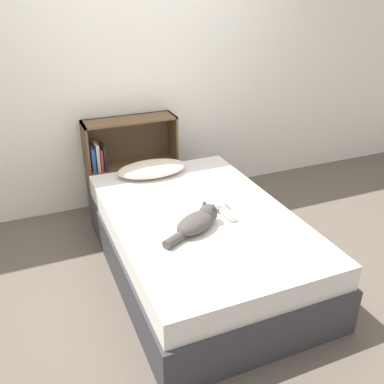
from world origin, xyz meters
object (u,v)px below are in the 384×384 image
Objects in this scene: bed at (200,242)px; cat_dark at (198,221)px; pillow at (152,169)px; bookshelf at (128,162)px; cat_light at (210,197)px.

cat_dark is at bearing -117.88° from bed.
pillow is 0.68× the size of bookshelf.
bed is 2.24× the size of bookshelf.
cat_light is at bearing 38.35° from bed.
bookshelf is at bearing 9.22° from cat_light.
pillow is 0.72m from cat_light.
pillow is at bearing -78.95° from bookshelf.
cat_dark is at bearing 135.72° from cat_light.
bookshelf reaches higher than pillow.
bed is 3.96× the size of cat_light.
cat_dark is (-0.23, -0.29, -0.00)m from cat_light.
bookshelf is (-0.09, 0.47, -0.10)m from pillow.
bookshelf is at bearing 101.05° from pillow.
cat_light reaches higher than pillow.
pillow is at bearing 61.56° from cat_dark.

